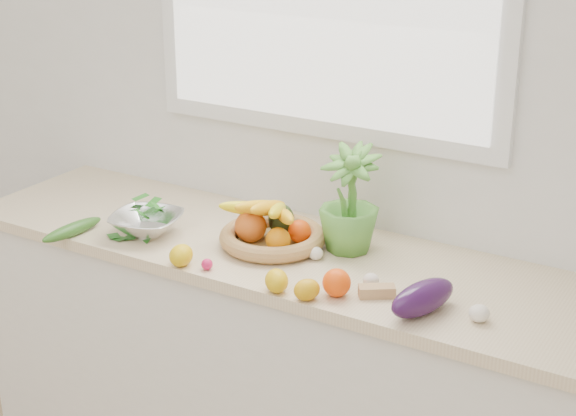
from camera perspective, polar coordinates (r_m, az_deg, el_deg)
The scene contains 18 objects.
back_wall at distance 2.97m, azimuth 2.38°, elevation 7.52°, with size 4.50×0.02×2.70m, color white.
counter_cabinet at distance 3.08m, azimuth -0.62°, elevation -10.51°, with size 2.20×0.58×0.86m, color silver.
countertop at distance 2.87m, azimuth -0.65°, elevation -2.85°, with size 2.24×0.62×0.04m, color beige.
orange_loose at distance 2.53m, azimuth 3.16°, elevation -4.84°, with size 0.08×0.08×0.08m, color #FB4A07.
lemon_a at distance 2.74m, azimuth -6.93°, elevation -3.06°, with size 0.07×0.09×0.07m, color #E4B60C.
lemon_b at distance 2.51m, azimuth 1.23°, elevation -5.30°, with size 0.06×0.08×0.06m, color orange.
lemon_c at distance 2.55m, azimuth -0.74°, elevation -4.73°, with size 0.07×0.09×0.07m, color #E3AD0C.
apple at distance 2.89m, azimuth -2.34°, elevation -1.30°, with size 0.09×0.09×0.09m, color red.
ginger at distance 2.55m, azimuth 5.76°, elevation -5.38°, with size 0.10×0.04×0.03m, color tan.
garlic_a at distance 2.60m, azimuth 5.37°, elevation -4.65°, with size 0.05×0.05×0.04m, color white.
garlic_b at distance 2.76m, azimuth 1.81°, elevation -2.95°, with size 0.05×0.05×0.04m, color beige.
garlic_c at distance 2.45m, azimuth 12.26°, elevation -6.67°, with size 0.06×0.06×0.05m, color white.
eggplant at distance 2.46m, azimuth 8.71°, elevation -5.75°, with size 0.09×0.24×0.09m, color #2E103C.
cucumber at distance 3.02m, azimuth -13.77°, elevation -1.36°, with size 0.05×0.25×0.05m, color #2D5519.
radish at distance 2.71m, azimuth -5.26°, elevation -3.64°, with size 0.04×0.04×0.04m, color #D31A55.
potted_herb at distance 2.78m, azimuth 3.99°, elevation 0.60°, with size 0.19×0.19×0.35m, color #529737.
fruit_basket at distance 2.85m, azimuth -1.07°, elevation -1.48°, with size 0.37×0.37×0.18m.
colander_with_spinach at distance 2.96m, azimuth -9.14°, elevation -0.65°, with size 0.28×0.28×0.12m.
Camera 1 is at (1.38, -0.28, 2.05)m, focal length 55.00 mm.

